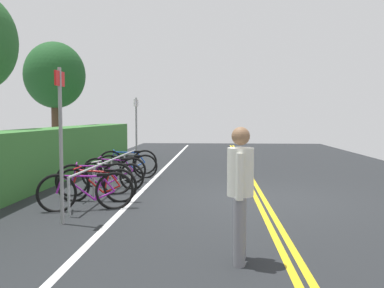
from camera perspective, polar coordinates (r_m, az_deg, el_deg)
The scene contains 17 objects.
ground_plane at distance 9.13m, azimuth 9.37°, elevation -7.62°, with size 36.92×11.65×0.05m, color #232628.
centre_line_yellow_inner at distance 9.13m, azimuth 9.87°, elevation -7.44°, with size 33.23×0.10×0.00m, color gold.
centre_line_yellow_outer at distance 9.12m, azimuth 8.87°, elevation -7.45°, with size 33.23×0.10×0.00m, color gold.
bike_lane_stripe_white at distance 9.25m, azimuth -7.80°, elevation -7.28°, with size 33.23×0.12×0.00m, color white.
bike_rack at distance 10.42m, azimuth -11.10°, elevation -3.02°, with size 5.96×0.05×0.72m.
bicycle_0 at distance 8.13m, azimuth -14.39°, elevation -6.37°, with size 0.65×1.74×0.76m.
bicycle_1 at distance 8.89m, azimuth -13.03°, elevation -5.52°, with size 0.46×1.73×0.75m.
bicycle_2 at distance 9.63m, azimuth -13.24°, elevation -4.74°, with size 0.64×1.67×0.77m.
bicycle_3 at distance 10.45m, azimuth -10.98°, elevation -4.25°, with size 0.58×1.71×0.69m.
bicycle_4 at distance 11.29m, azimuth -10.63°, elevation -3.56°, with size 0.46×1.69×0.73m.
bicycle_5 at distance 12.08m, azimuth -8.91°, elevation -3.06°, with size 0.46×1.73×0.73m.
bicycle_6 at distance 12.88m, azimuth -8.83°, elevation -2.50°, with size 0.66×1.74×0.79m.
pedestrian at distance 5.04m, azimuth 6.69°, elevation -5.67°, with size 0.49×0.32×1.65m.
sign_post_near at distance 7.07m, azimuth -17.68°, elevation 1.61°, with size 0.36×0.06×2.57m.
sign_post_far at distance 13.91m, azimuth -7.70°, elevation 2.39°, with size 0.36×0.09×2.41m.
hedge_backdrop at distance 12.48m, azimuth -18.67°, elevation -1.24°, with size 14.91×1.08×1.44m, color #387533.
tree_far_right at distance 18.06m, azimuth -18.41°, elevation 8.89°, with size 2.46×2.46×4.82m.
Camera 1 is at (-8.90, 0.95, 1.78)m, focal length 38.64 mm.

